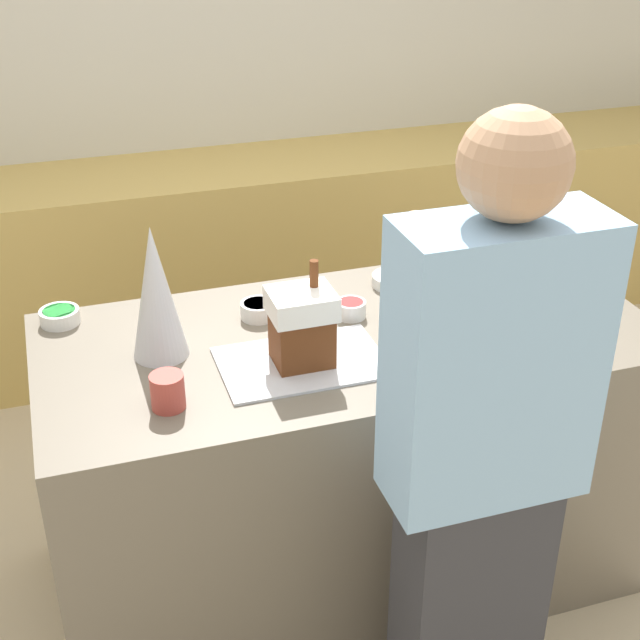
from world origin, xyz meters
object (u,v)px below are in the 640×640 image
(candy_bowl_near_tray_left, at_px, (467,311))
(candy_bowl_near_tray_right, at_px, (258,309))
(gingerbread_house, at_px, (302,325))
(person, at_px, (481,466))
(decorative_tree, at_px, (156,293))
(baking_tray, at_px, (302,362))
(candy_bowl_far_right, at_px, (351,308))
(candy_bowl_center_rear, at_px, (529,271))
(candy_bowl_behind_tray, at_px, (393,280))
(candy_bowl_beside_tree, at_px, (573,293))
(candy_bowl_front_corner, at_px, (60,316))
(mug, at_px, (168,391))

(candy_bowl_near_tray_left, height_order, candy_bowl_near_tray_right, candy_bowl_near_tray_right)
(gingerbread_house, bearing_deg, person, -64.81)
(gingerbread_house, bearing_deg, decorative_tree, 154.79)
(baking_tray, bearing_deg, candy_bowl_far_right, 44.77)
(decorative_tree, relative_size, candy_bowl_center_rear, 3.03)
(candy_bowl_behind_tray, relative_size, candy_bowl_near_tray_right, 1.29)
(candy_bowl_far_right, bearing_deg, candy_bowl_near_tray_right, 163.22)
(baking_tray, height_order, candy_bowl_beside_tree, candy_bowl_beside_tree)
(baking_tray, bearing_deg, candy_bowl_near_tray_right, 98.84)
(candy_bowl_front_corner, bearing_deg, candy_bowl_beside_tree, -12.39)
(candy_bowl_center_rear, height_order, candy_bowl_beside_tree, candy_bowl_center_rear)
(gingerbread_house, height_order, candy_bowl_center_rear, gingerbread_house)
(baking_tray, distance_m, candy_bowl_beside_tree, 0.92)
(candy_bowl_center_rear, relative_size, candy_bowl_near_tray_right, 1.18)
(baking_tray, height_order, decorative_tree, decorative_tree)
(gingerbread_house, bearing_deg, candy_bowl_front_corner, 144.19)
(candy_bowl_center_rear, bearing_deg, candy_bowl_far_right, -173.54)
(baking_tray, height_order, candy_bowl_front_corner, candy_bowl_front_corner)
(candy_bowl_far_right, bearing_deg, candy_bowl_behind_tray, 38.26)
(baking_tray, xyz_separation_m, candy_bowl_far_right, (0.22, 0.22, 0.02))
(gingerbread_house, distance_m, candy_bowl_behind_tray, 0.57)
(baking_tray, xyz_separation_m, candy_bowl_near_tray_left, (0.55, 0.10, 0.02))
(candy_bowl_center_rear, height_order, person, person)
(baking_tray, distance_m, candy_bowl_behind_tray, 0.56)
(candy_bowl_front_corner, bearing_deg, baking_tray, -35.84)
(gingerbread_house, distance_m, mug, 0.40)
(decorative_tree, height_order, candy_bowl_front_corner, decorative_tree)
(decorative_tree, bearing_deg, gingerbread_house, -25.21)
(baking_tray, bearing_deg, candy_bowl_center_rear, 18.60)
(candy_bowl_center_rear, distance_m, candy_bowl_near_tray_right, 0.91)
(candy_bowl_near_tray_left, relative_size, candy_bowl_beside_tree, 1.12)
(gingerbread_house, height_order, candy_bowl_behind_tray, gingerbread_house)
(candy_bowl_behind_tray, relative_size, mug, 1.47)
(gingerbread_house, xyz_separation_m, person, (0.26, -0.55, -0.12))
(gingerbread_house, relative_size, mug, 3.05)
(candy_bowl_near_tray_right, bearing_deg, person, -70.15)
(person, bearing_deg, candy_bowl_center_rear, 54.60)
(candy_bowl_near_tray_left, height_order, candy_bowl_far_right, candy_bowl_far_right)
(gingerbread_house, relative_size, candy_bowl_behind_tray, 2.07)
(gingerbread_house, relative_size, candy_bowl_front_corner, 2.44)
(candy_bowl_behind_tray, bearing_deg, candy_bowl_far_right, -141.74)
(candy_bowl_far_right, relative_size, mug, 0.97)
(baking_tray, relative_size, mug, 4.82)
(candy_bowl_front_corner, height_order, candy_bowl_behind_tray, candy_bowl_front_corner)
(candy_bowl_near_tray_right, distance_m, mug, 0.52)
(decorative_tree, bearing_deg, candy_bowl_behind_tray, 14.93)
(mug, bearing_deg, candy_bowl_near_tray_left, 12.14)
(candy_bowl_center_rear, xyz_separation_m, candy_bowl_far_right, (-0.64, -0.07, 0.00))
(candy_bowl_front_corner, xyz_separation_m, candy_bowl_far_right, (0.83, -0.23, 0.00))
(baking_tray, height_order, mug, mug)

